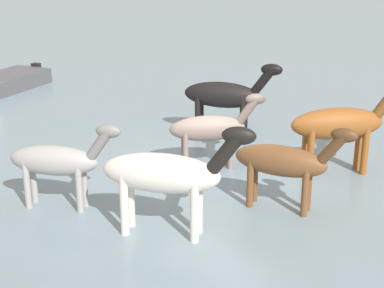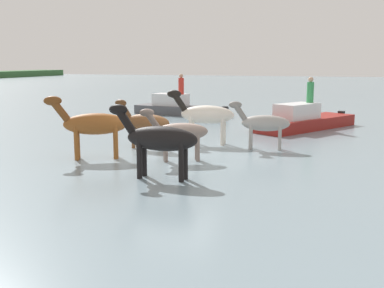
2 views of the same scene
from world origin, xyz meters
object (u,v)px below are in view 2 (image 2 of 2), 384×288
(horse_lead, at_px, (93,124))
(horse_dark_mare, at_px, (263,123))
(horse_mid_herd, at_px, (205,115))
(horse_rear_stallion, at_px, (146,122))
(boat_dinghy_port, at_px, (304,122))
(boat_tender_starboard, at_px, (179,109))
(person_helmsman_aft, at_px, (181,85))
(horse_dun_straggler, at_px, (179,132))
(horse_pinto_flank, at_px, (159,139))
(person_boatman_standing, at_px, (310,91))

(horse_lead, bearing_deg, horse_dark_mare, -172.06)
(horse_mid_herd, distance_m, horse_lead, 4.60)
(horse_rear_stallion, relative_size, boat_dinghy_port, 0.39)
(horse_mid_herd, bearing_deg, boat_tender_starboard, -69.26)
(horse_lead, height_order, boat_tender_starboard, horse_lead)
(horse_dark_mare, distance_m, person_helmsman_aft, 11.31)
(boat_tender_starboard, height_order, person_helmsman_aft, person_helmsman_aft)
(horse_rear_stallion, distance_m, horse_dun_straggler, 2.50)
(horse_pinto_flank, relative_size, boat_dinghy_port, 0.43)
(horse_lead, height_order, boat_dinghy_port, horse_lead)
(horse_pinto_flank, distance_m, person_boatman_standing, 11.44)
(horse_dark_mare, distance_m, horse_dun_straggler, 3.57)
(horse_mid_herd, bearing_deg, boat_dinghy_port, -126.75)
(horse_mid_herd, xyz_separation_m, person_helmsman_aft, (8.87, 4.08, 0.64))
(horse_dark_mare, height_order, boat_dinghy_port, horse_dark_mare)
(boat_dinghy_port, distance_m, person_boatman_standing, 1.47)
(horse_rear_stallion, height_order, horse_lead, horse_lead)
(horse_dun_straggler, xyz_separation_m, boat_tender_starboard, (12.30, 4.42, -0.60))
(horse_dun_straggler, bearing_deg, horse_pinto_flank, 70.78)
(horse_rear_stallion, bearing_deg, person_helmsman_aft, -71.25)
(horse_mid_herd, relative_size, horse_dark_mare, 1.19)
(horse_dark_mare, relative_size, horse_dun_straggler, 1.06)
(horse_dun_straggler, bearing_deg, horse_mid_herd, -113.52)
(horse_rear_stallion, bearing_deg, horse_lead, 74.20)
(horse_mid_herd, distance_m, horse_rear_stallion, 2.37)
(boat_tender_starboard, distance_m, person_helmsman_aft, 1.47)
(horse_mid_herd, height_order, person_boatman_standing, person_boatman_standing)
(horse_rear_stallion, xyz_separation_m, person_helmsman_aft, (10.45, 2.32, 0.81))
(horse_rear_stallion, xyz_separation_m, boat_dinghy_port, (6.82, -5.04, -0.63))
(horse_mid_herd, distance_m, horse_dark_mare, 2.35)
(horse_pinto_flank, distance_m, person_helmsman_aft, 15.09)
(horse_dark_mare, xyz_separation_m, horse_dun_straggler, (-2.82, 2.19, -0.02))
(horse_pinto_flank, height_order, horse_rear_stallion, horse_pinto_flank)
(horse_dun_straggler, bearing_deg, horse_lead, -14.60)
(horse_mid_herd, bearing_deg, horse_dark_mare, 164.87)
(horse_mid_herd, height_order, horse_pinto_flank, horse_mid_herd)
(horse_pinto_flank, height_order, horse_lead, horse_lead)
(horse_dun_straggler, distance_m, person_helmsman_aft, 12.84)
(horse_dark_mare, relative_size, boat_tender_starboard, 0.38)
(horse_lead, distance_m, person_helmsman_aft, 12.74)
(horse_rear_stallion, relative_size, horse_lead, 0.89)
(horse_rear_stallion, xyz_separation_m, person_boatman_standing, (7.03, -5.25, 0.81))
(horse_rear_stallion, relative_size, person_helmsman_aft, 1.90)
(boat_tender_starboard, xyz_separation_m, person_helmsman_aft, (-0.19, -0.23, 1.44))
(horse_dun_straggler, relative_size, boat_tender_starboard, 0.36)
(horse_dark_mare, distance_m, horse_rear_stallion, 4.23)
(horse_dun_straggler, height_order, person_boatman_standing, person_boatman_standing)
(horse_lead, relative_size, person_boatman_standing, 2.13)
(horse_dun_straggler, bearing_deg, horse_dark_mare, -153.37)
(horse_pinto_flank, xyz_separation_m, horse_rear_stallion, (3.95, 2.12, -0.13))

